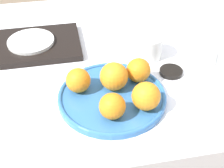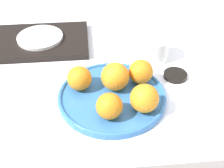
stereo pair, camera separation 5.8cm
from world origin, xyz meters
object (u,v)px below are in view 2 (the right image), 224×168
(side_plate, at_px, (40,37))
(cup_0, at_px, (155,49))
(orange_3, at_px, (144,98))
(orange_4, at_px, (109,106))
(soy_dish, at_px, (175,75))
(fruit_platter, at_px, (112,96))
(orange_2, at_px, (79,78))
(orange_0, at_px, (113,77))
(serving_tray, at_px, (41,41))
(cup_2, at_px, (214,61))
(orange_1, at_px, (141,72))

(side_plate, xyz_separation_m, cup_0, (0.35, -0.11, 0.01))
(orange_3, relative_size, orange_4, 1.11)
(soy_dish, bearing_deg, fruit_platter, -158.07)
(orange_2, distance_m, orange_4, 0.13)
(orange_3, xyz_separation_m, orange_4, (-0.09, -0.02, -0.00))
(orange_4, xyz_separation_m, soy_dish, (0.20, 0.15, -0.04))
(orange_0, bearing_deg, fruit_platter, -101.51)
(orange_0, relative_size, orange_4, 1.17)
(orange_0, relative_size, orange_3, 1.05)
(serving_tray, bearing_deg, orange_4, -61.76)
(orange_4, bearing_deg, cup_0, 57.11)
(orange_0, bearing_deg, soy_dish, 13.95)
(fruit_platter, relative_size, cup_0, 3.39)
(serving_tray, relative_size, side_plate, 2.10)
(side_plate, distance_m, cup_2, 0.54)
(cup_0, distance_m, soy_dish, 0.11)
(orange_1, relative_size, orange_4, 1.03)
(fruit_platter, relative_size, cup_2, 3.17)
(fruit_platter, xyz_separation_m, orange_4, (-0.01, -0.07, 0.04))
(orange_2, bearing_deg, side_plate, 116.65)
(orange_1, distance_m, orange_4, 0.15)
(orange_0, relative_size, side_plate, 0.51)
(serving_tray, bearing_deg, cup_2, -20.68)
(orange_2, relative_size, cup_0, 0.78)
(orange_0, distance_m, orange_3, 0.11)
(orange_2, height_order, serving_tray, orange_2)
(orange_3, distance_m, serving_tray, 0.44)
(orange_0, relative_size, soy_dish, 1.12)
(orange_4, height_order, serving_tray, orange_4)
(orange_0, bearing_deg, orange_2, 175.25)
(orange_0, xyz_separation_m, orange_2, (-0.09, 0.01, -0.00))
(orange_1, xyz_separation_m, side_plate, (-0.29, 0.24, -0.02))
(cup_0, bearing_deg, serving_tray, 161.88)
(orange_0, height_order, orange_1, orange_0)
(orange_2, distance_m, soy_dish, 0.27)
(fruit_platter, xyz_separation_m, soy_dish, (0.19, 0.08, -0.00))
(orange_4, bearing_deg, fruit_platter, 79.72)
(orange_2, xyz_separation_m, orange_3, (0.15, -0.10, 0.00))
(side_plate, relative_size, soy_dish, 2.21)
(orange_4, bearing_deg, soy_dish, 36.56)
(fruit_platter, xyz_separation_m, cup_0, (0.14, 0.17, 0.03))
(cup_0, bearing_deg, orange_3, -107.51)
(serving_tray, bearing_deg, soy_dish, -28.23)
(orange_0, xyz_separation_m, cup_2, (0.29, 0.06, -0.01))
(fruit_platter, height_order, cup_2, cup_2)
(orange_3, xyz_separation_m, serving_tray, (-0.28, 0.34, -0.04))
(fruit_platter, distance_m, orange_1, 0.10)
(soy_dish, bearing_deg, orange_0, -166.05)
(orange_4, xyz_separation_m, cup_0, (0.16, 0.24, -0.01))
(fruit_platter, height_order, orange_0, orange_0)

